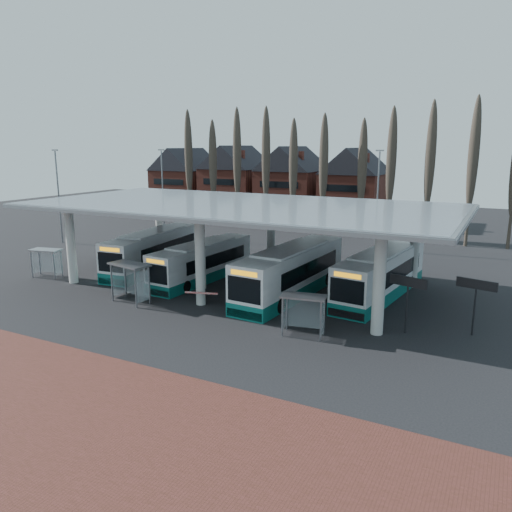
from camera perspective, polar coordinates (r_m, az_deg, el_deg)
The scene contains 18 objects.
ground at distance 32.47m, azimuth -8.70°, elevation -6.67°, with size 140.00×140.00×0.00m, color black.
brick_strip at distance 24.59m, azimuth -25.78°, elevation -14.29°, with size 70.00×10.00×0.03m, color brown.
station_canopy at distance 37.76m, azimuth -1.86°, elevation 5.05°, with size 32.00×16.00×6.34m.
poplar_row at distance 60.55m, azimuth 9.87°, elevation 10.62°, with size 45.10×1.10×14.50m.
townhouse_row at distance 76.79m, azimuth 0.92°, elevation 9.05°, with size 36.80×10.30×12.25m.
lamp_post_a at distance 59.33m, azimuth -10.61°, elevation 7.23°, with size 0.80×0.16×10.17m.
lamp_post_b at distance 52.43m, azimuth 13.70°, elevation 6.42°, with size 0.80×0.16×10.17m.
lamp_post_d at distance 58.99m, azimuth -21.63°, elevation 6.54°, with size 0.80×0.16×10.17m.
bus_0 at distance 44.52m, azimuth -11.49°, elevation 0.61°, with size 3.80×12.34×3.37m.
bus_1 at distance 40.25m, azimuth -6.09°, elevation -0.69°, with size 3.00×11.11×3.05m.
bus_2 at distance 36.00m, azimuth 4.07°, elevation -1.87°, with size 3.52×12.84×3.53m.
bus_3 at distance 36.70m, azimuth 14.12°, elevation -2.09°, with size 3.91×12.23×3.34m.
shelter_0 at distance 44.36m, azimuth -22.76°, elevation -0.05°, with size 2.70×1.75×2.31m.
shelter_1 at distance 35.23m, azimuth -14.04°, elevation -1.99°, with size 3.15×1.95×2.73m.
shelter_2 at distance 28.49m, azimuth 5.50°, elevation -5.69°, with size 2.72×1.67×2.36m.
info_sign_0 at distance 29.57m, azimuth 16.99°, elevation -3.30°, with size 2.19×0.75×3.35m.
info_sign_1 at distance 30.57m, azimuth 23.87°, elevation -3.43°, with size 2.18×0.58×3.29m.
barrier at distance 33.68m, azimuth -6.15°, elevation -4.33°, with size 2.17×0.94×1.12m.
Camera 1 is at (18.19, -24.72, 10.60)m, focal length 35.00 mm.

